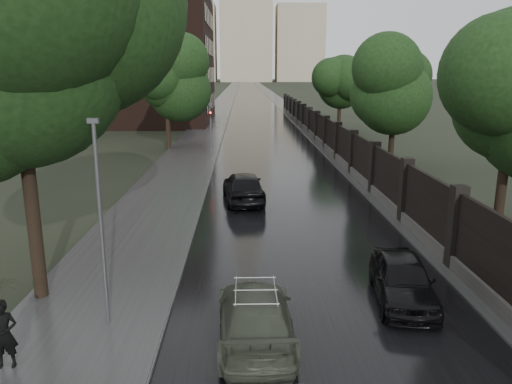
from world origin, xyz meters
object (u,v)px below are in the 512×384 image
tree_left_far (166,83)px  volga_sedan (256,317)px  tree_left_near (16,59)px  traffic_light (211,126)px  car_right_near (403,279)px  tree_right_a (511,105)px  lamp_post (101,223)px  tree_right_c (340,84)px  hatchback_left (243,187)px  tree_right_b (395,90)px

tree_left_far → volga_sedan: tree_left_far is taller
tree_left_near → traffic_light: bearing=81.5°
car_right_near → volga_sedan: bearing=-146.6°
tree_right_a → tree_left_near: bearing=-161.7°
tree_left_near → tree_right_a: 15.97m
lamp_post → traffic_light: size_ratio=1.28×
tree_right_a → lamp_post: tree_right_a is taller
tree_right_a → tree_right_c: 32.00m
hatchback_left → car_right_near: (4.30, -10.71, -0.12)m
car_right_near → tree_right_a: bearing=52.0°
tree_right_c → volga_sedan: 40.59m
volga_sedan → lamp_post: bearing=-13.5°
tree_right_c → lamp_post: (-12.90, -38.50, -2.28)m
tree_left_near → tree_right_c: bearing=67.8°
tree_left_near → lamp_post: size_ratio=1.79×
tree_right_b → lamp_post: size_ratio=1.37×
volga_sedan → tree_right_b: bearing=-115.0°
lamp_post → volga_sedan: size_ratio=1.20×
tree_right_c → tree_right_b: bearing=-90.0°
lamp_post → tree_right_a: bearing=26.7°
tree_left_far → lamp_post: 28.73m
tree_right_c → traffic_light: (-11.80, -15.01, -2.55)m
traffic_light → lamp_post: bearing=-92.7°
lamp_post → volga_sedan: 4.22m
traffic_light → volga_sedan: bearing=-84.1°
tree_right_c → traffic_light: size_ratio=1.75×
tree_right_a → tree_right_c: size_ratio=1.00×
tree_right_b → hatchback_left: 13.50m
tree_left_far → tree_right_b: size_ratio=1.05×
car_right_near → tree_left_far: bearing=117.5°
hatchback_left → tree_right_c: bearing=-115.5°
tree_right_a → hatchback_left: size_ratio=1.58×
tree_right_c → volga_sedan: bearing=-103.3°
tree_left_near → traffic_light: 22.60m
tree_left_near → lamp_post: bearing=-34.3°
lamp_post → traffic_light: bearing=87.3°
traffic_light → volga_sedan: traffic_light is taller
lamp_post → tree_left_far: bearing=95.2°
hatchback_left → car_right_near: size_ratio=1.19×
traffic_light → volga_sedan: 24.46m
tree_right_a → volga_sedan: 12.58m
hatchback_left → car_right_near: bearing=106.2°
tree_right_b → car_right_near: size_ratio=1.87×
tree_left_far → hatchback_left: bearing=-70.3°
tree_right_a → tree_right_b: 14.00m
tree_left_far → traffic_light: 6.84m
tree_left_far → tree_right_c: size_ratio=1.05×
lamp_post → tree_right_c: bearing=71.5°
traffic_light → tree_left_near: bearing=-98.5°
tree_right_c → volga_sedan: tree_right_c is taller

